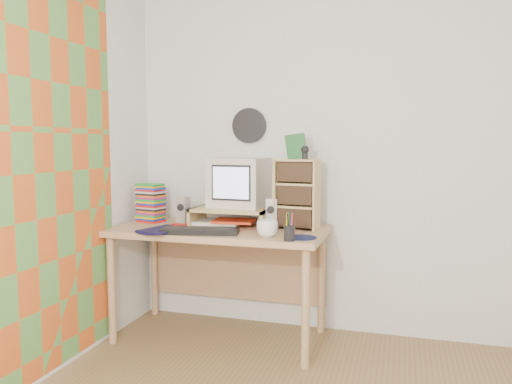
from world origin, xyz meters
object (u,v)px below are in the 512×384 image
Objects in this scene: crt_monitor at (237,183)px; dvd_stack at (150,205)px; desk at (223,246)px; mug at (267,228)px; cd_rack at (297,194)px; keyboard at (200,231)px; diary at (151,227)px.

crt_monitor is 0.66m from dvd_stack.
desk is at bearing -127.51° from crt_monitor.
dvd_stack is at bearing 161.38° from mug.
cd_rack is at bearing -1.84° from crt_monitor.
cd_rack is at bearing 4.78° from desk.
dvd_stack is 1.06m from cd_rack.
keyboard is at bearing -178.65° from mug.
desk is at bearing -167.91° from cd_rack.
mug is 0.77m from diary.
dvd_stack is at bearing 176.63° from desk.
cd_rack is 1.80× the size of diary.
crt_monitor is 0.48m from keyboard.
dvd_stack is (-0.63, -0.05, -0.16)m from crt_monitor.
cd_rack reaches higher than mug.
mug is (0.43, 0.01, 0.03)m from keyboard.
keyboard is 0.63m from dvd_stack.
dvd_stack is 1.00m from mug.
mug is (0.95, -0.32, -0.07)m from dvd_stack.
keyboard is 0.43m from mug.
mug is (-0.11, -0.33, -0.18)m from cd_rack.
mug is at bearing -101.22° from cd_rack.
cd_rack is (0.54, 0.34, 0.21)m from keyboard.
desk is 3.97× the size of crt_monitor.
keyboard is 0.34m from diary.
diary is (-0.77, 0.00, -0.03)m from mug.
crt_monitor reaches higher than desk.
cd_rack is at bearing 71.47° from mug.
desk is 3.08× the size of cd_rack.
desk is 0.44m from crt_monitor.
desk is at bearing 8.83° from dvd_stack.
keyboard is 1.05× the size of cd_rack.
crt_monitor is at bearing -178.71° from cd_rack.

